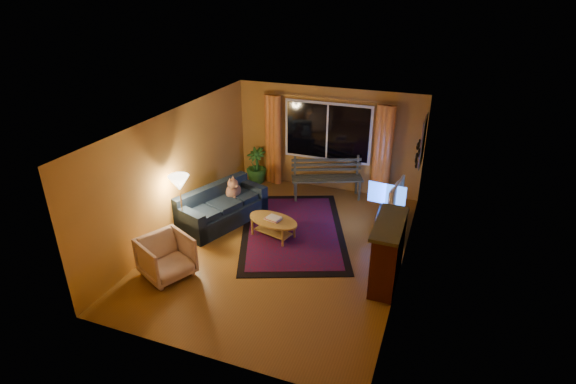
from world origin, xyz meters
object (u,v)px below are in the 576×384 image
(sofa, at_px, (222,206))
(tv_console, at_px, (389,219))
(coffee_table, at_px, (273,228))
(bench, at_px, (327,188))
(armchair, at_px, (166,255))
(floor_lamp, at_px, (182,208))

(sofa, bearing_deg, tv_console, 34.63)
(sofa, distance_m, coffee_table, 1.26)
(bench, xyz_separation_m, armchair, (-1.74, -3.98, 0.16))
(armchair, height_order, coffee_table, armchair)
(armchair, xyz_separation_m, coffee_table, (1.24, 1.85, -0.21))
(armchair, relative_size, floor_lamp, 0.60)
(coffee_table, bearing_deg, bench, 76.83)
(sofa, distance_m, armchair, 2.03)
(armchair, relative_size, coffee_table, 0.74)
(bench, relative_size, tv_console, 1.25)
(tv_console, bearing_deg, floor_lamp, -158.18)
(bench, relative_size, floor_lamp, 1.22)
(coffee_table, relative_size, tv_console, 0.83)
(coffee_table, distance_m, tv_console, 2.38)
(bench, bearing_deg, tv_console, -56.35)
(floor_lamp, xyz_separation_m, tv_console, (3.78, 1.72, -0.40))
(sofa, xyz_separation_m, tv_console, (3.37, 0.87, -0.11))
(floor_lamp, height_order, coffee_table, floor_lamp)
(bench, bearing_deg, sofa, -154.56)
(bench, xyz_separation_m, sofa, (-1.73, -1.95, 0.14))
(sofa, relative_size, coffee_table, 1.76)
(coffee_table, bearing_deg, floor_lamp, -157.68)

